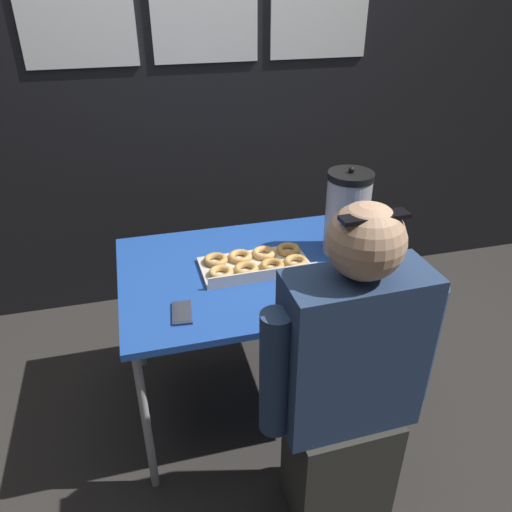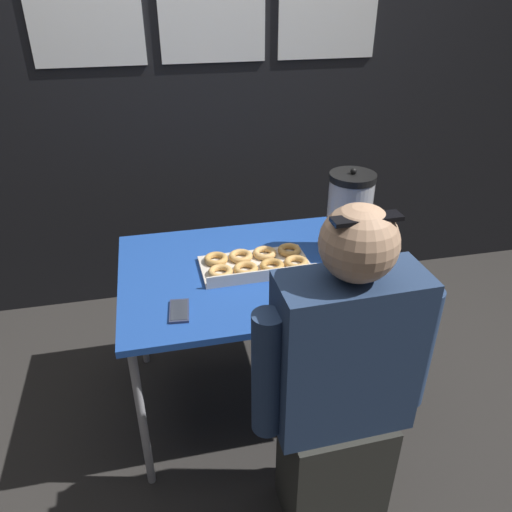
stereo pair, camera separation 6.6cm
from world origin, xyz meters
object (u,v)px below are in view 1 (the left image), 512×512
object	(u,v)px
donut_box	(256,263)
coffee_urn	(347,213)
cell_phone	(182,313)
person_seated	(347,389)

from	to	relation	value
donut_box	coffee_urn	bearing A→B (deg)	4.21
cell_phone	donut_box	bearing A→B (deg)	41.41
donut_box	cell_phone	distance (m)	0.42
donut_box	person_seated	size ratio (longest dim) A/B	0.36
donut_box	cell_phone	xyz separation A→B (m)	(-0.34, -0.25, -0.01)
coffee_urn	person_seated	bearing A→B (deg)	-111.35
cell_phone	person_seated	xyz separation A→B (m)	(0.49, -0.39, -0.13)
coffee_urn	donut_box	bearing A→B (deg)	-174.54
cell_phone	person_seated	size ratio (longest dim) A/B	0.11
coffee_urn	person_seated	size ratio (longest dim) A/B	0.31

